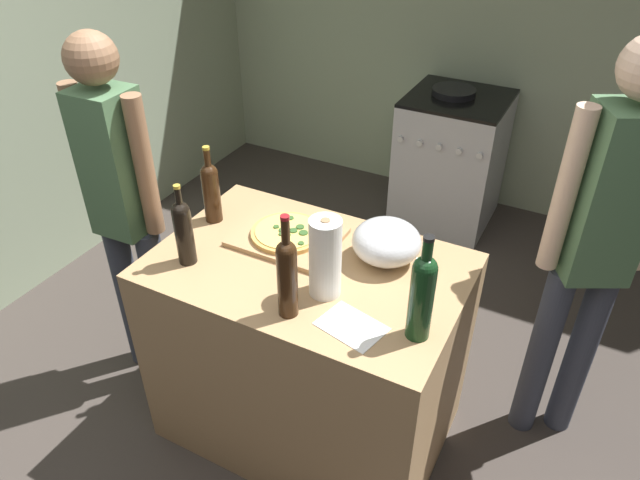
% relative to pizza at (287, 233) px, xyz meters
% --- Properties ---
extents(ground_plane, '(4.46, 3.66, 0.02)m').
position_rel_pizza_xyz_m(ground_plane, '(0.17, 0.70, -0.94)').
color(ground_plane, '#3F3833').
extents(kitchen_wall_rear, '(4.46, 0.10, 2.60)m').
position_rel_pizza_xyz_m(kitchen_wall_rear, '(0.17, 2.28, 0.37)').
color(kitchen_wall_rear, '#99A889').
rests_on(kitchen_wall_rear, ground_plane).
extents(kitchen_wall_left, '(0.10, 3.66, 2.60)m').
position_rel_pizza_xyz_m(kitchen_wall_left, '(-1.81, 0.70, 0.37)').
color(kitchen_wall_left, '#99A889').
rests_on(kitchen_wall_left, ground_plane).
extents(counter, '(1.16, 0.76, 0.90)m').
position_rel_pizza_xyz_m(counter, '(0.15, -0.11, -0.48)').
color(counter, tan).
rests_on(counter, ground_plane).
extents(cutting_board, '(0.40, 0.32, 0.02)m').
position_rel_pizza_xyz_m(cutting_board, '(-0.00, -0.00, -0.02)').
color(cutting_board, tan).
rests_on(cutting_board, counter).
extents(pizza, '(0.29, 0.29, 0.03)m').
position_rel_pizza_xyz_m(pizza, '(0.00, 0.00, 0.00)').
color(pizza, tan).
rests_on(pizza, cutting_board).
extents(mixing_bowl, '(0.26, 0.26, 0.16)m').
position_rel_pizza_xyz_m(mixing_bowl, '(0.39, 0.06, 0.05)').
color(mixing_bowl, '#B2B2B7').
rests_on(mixing_bowl, counter).
extents(paper_towel_roll, '(0.11, 0.11, 0.30)m').
position_rel_pizza_xyz_m(paper_towel_roll, '(0.28, -0.22, 0.12)').
color(paper_towel_roll, white).
rests_on(paper_towel_roll, counter).
extents(wine_bottle_amber, '(0.07, 0.07, 0.32)m').
position_rel_pizza_xyz_m(wine_bottle_amber, '(-0.25, -0.30, 0.11)').
color(wine_bottle_amber, black).
rests_on(wine_bottle_amber, counter).
extents(wine_bottle_dark, '(0.07, 0.07, 0.38)m').
position_rel_pizza_xyz_m(wine_bottle_dark, '(0.22, -0.37, 0.13)').
color(wine_bottle_dark, '#331E0F').
rests_on(wine_bottle_dark, counter).
extents(wine_bottle_green, '(0.08, 0.08, 0.38)m').
position_rel_pizza_xyz_m(wine_bottle_green, '(0.64, -0.27, 0.14)').
color(wine_bottle_green, '#143819').
rests_on(wine_bottle_green, counter).
extents(wine_bottle_clear, '(0.07, 0.07, 0.33)m').
position_rel_pizza_xyz_m(wine_bottle_clear, '(-0.34, -0.02, 0.11)').
color(wine_bottle_clear, '#331E0F').
rests_on(wine_bottle_clear, counter).
extents(recipe_sheet, '(0.24, 0.19, 0.00)m').
position_rel_pizza_xyz_m(recipe_sheet, '(0.44, -0.34, -0.03)').
color(recipe_sheet, white).
rests_on(recipe_sheet, counter).
extents(stove, '(0.62, 0.64, 0.91)m').
position_rel_pizza_xyz_m(stove, '(0.13, 1.88, -0.49)').
color(stove, '#B7B7BC').
rests_on(stove, ground_plane).
extents(person_in_stripes, '(0.38, 0.21, 1.65)m').
position_rel_pizza_xyz_m(person_in_stripes, '(-0.71, -0.15, 0.02)').
color(person_in_stripes, '#383D4C').
rests_on(person_in_stripes, ground_plane).
extents(person_in_red, '(0.36, 0.28, 1.74)m').
position_rel_pizza_xyz_m(person_in_red, '(1.08, 0.38, 0.09)').
color(person_in_red, '#383D4C').
rests_on(person_in_red, ground_plane).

